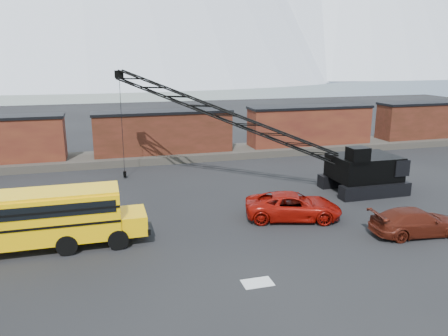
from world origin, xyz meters
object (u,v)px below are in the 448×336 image
object	(u,v)px
school_bus	(29,218)
maroon_suv	(416,222)
red_pickup	(293,206)
crawler_crane	(230,118)

from	to	relation	value
school_bus	maroon_suv	size ratio (longest dim) A/B	2.17
school_bus	red_pickup	world-z (taller)	school_bus
red_pickup	maroon_suv	world-z (taller)	red_pickup
maroon_suv	red_pickup	bearing A→B (deg)	57.69
red_pickup	crawler_crane	size ratio (longest dim) A/B	0.29
school_bus	red_pickup	size ratio (longest dim) A/B	1.93
maroon_suv	crawler_crane	bearing A→B (deg)	35.24
school_bus	crawler_crane	bearing A→B (deg)	32.75
maroon_suv	crawler_crane	distance (m)	15.36
maroon_suv	school_bus	bearing A→B (deg)	84.31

